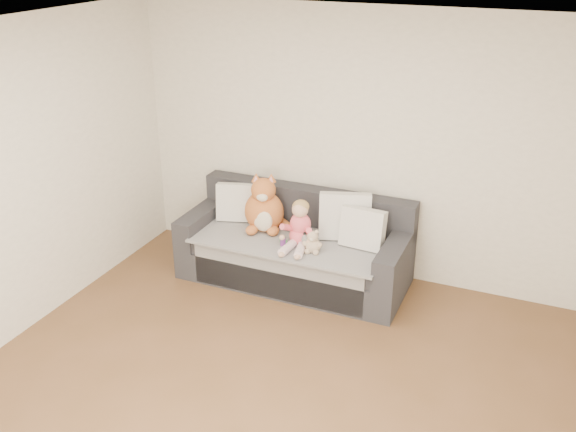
# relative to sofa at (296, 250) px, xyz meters

# --- Properties ---
(room_shell) EXTENTS (5.00, 5.00, 5.00)m
(room_shell) POSITION_rel_sofa_xyz_m (0.44, -1.64, 0.99)
(room_shell) COLOR brown
(room_shell) RESTS_ON ground
(sofa) EXTENTS (2.20, 0.94, 0.85)m
(sofa) POSITION_rel_sofa_xyz_m (0.00, 0.00, 0.00)
(sofa) COLOR #2D2C32
(sofa) RESTS_ON ground
(cushion_left) EXTENTS (0.45, 0.30, 0.39)m
(cushion_left) POSITION_rel_sofa_xyz_m (-0.68, 0.10, 0.35)
(cushion_left) COLOR silver
(cushion_left) RESTS_ON sofa
(cushion_right_back) EXTENTS (0.53, 0.36, 0.46)m
(cushion_right_back) POSITION_rel_sofa_xyz_m (0.45, 0.13, 0.39)
(cushion_right_back) COLOR silver
(cushion_right_back) RESTS_ON sofa
(cushion_right_front) EXTENTS (0.43, 0.22, 0.39)m
(cushion_right_front) POSITION_rel_sofa_xyz_m (0.67, 0.01, 0.35)
(cushion_right_front) COLOR silver
(cushion_right_front) RESTS_ON sofa
(toddler) EXTENTS (0.32, 0.45, 0.45)m
(toddler) POSITION_rel_sofa_xyz_m (0.12, -0.20, 0.35)
(toddler) COLOR #EB5A52
(toddler) RESTS_ON sofa
(plush_cat) EXTENTS (0.48, 0.47, 0.61)m
(plush_cat) POSITION_rel_sofa_xyz_m (-0.33, -0.00, 0.38)
(plush_cat) COLOR #C0602A
(plush_cat) RESTS_ON sofa
(teddy_bear) EXTENTS (0.18, 0.14, 0.23)m
(teddy_bear) POSITION_rel_sofa_xyz_m (0.28, -0.29, 0.26)
(teddy_bear) COLOR tan
(teddy_bear) RESTS_ON sofa
(plush_cow) EXTENTS (0.14, 0.21, 0.17)m
(plush_cow) POSITION_rel_sofa_xyz_m (0.23, -0.20, 0.23)
(plush_cow) COLOR white
(plush_cow) RESTS_ON sofa
(sippy_cup) EXTENTS (0.09, 0.08, 0.11)m
(sippy_cup) POSITION_rel_sofa_xyz_m (-0.02, -0.26, 0.22)
(sippy_cup) COLOR #7A338B
(sippy_cup) RESTS_ON sofa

